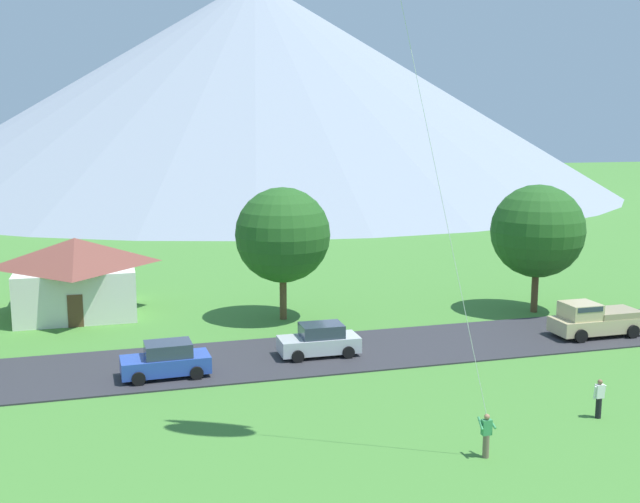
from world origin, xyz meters
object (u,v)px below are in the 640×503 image
object	(u,v)px
tree_left_of_center	(283,235)
watcher_person	(599,398)
parked_car_blue_west_end	(166,360)
tree_right_of_center	(538,231)
house_leftmost	(76,274)
parked_car_silver_mid_east	(319,341)
pickup_truck_sand_west_side	(594,319)

from	to	relation	value
tree_left_of_center	watcher_person	world-z (taller)	tree_left_of_center
parked_car_blue_west_end	watcher_person	distance (m)	19.65
tree_right_of_center	parked_car_blue_west_end	world-z (taller)	tree_right_of_center
house_leftmost	tree_right_of_center	world-z (taller)	tree_right_of_center
parked_car_silver_mid_east	pickup_truck_sand_west_side	xyz separation A→B (m)	(16.17, -0.73, 0.19)
pickup_truck_sand_west_side	watcher_person	bearing A→B (deg)	-124.65
watcher_person	tree_left_of_center	bearing A→B (deg)	114.84
pickup_truck_sand_west_side	parked_car_silver_mid_east	bearing A→B (deg)	177.42
parked_car_silver_mid_east	watcher_person	xyz separation A→B (m)	(8.89, -11.27, 0.01)
parked_car_blue_west_end	tree_left_of_center	bearing A→B (deg)	49.62
house_leftmost	tree_right_of_center	xyz separation A→B (m)	(28.61, -8.09, 2.80)
tree_left_of_center	tree_right_of_center	distance (m)	16.36
house_leftmost	watcher_person	bearing A→B (deg)	-49.15
house_leftmost	parked_car_blue_west_end	bearing A→B (deg)	-72.93
tree_left_of_center	parked_car_silver_mid_east	size ratio (longest dim) A/B	1.97
tree_right_of_center	watcher_person	world-z (taller)	tree_right_of_center
tree_left_of_center	tree_right_of_center	world-z (taller)	tree_right_of_center
house_leftmost	pickup_truck_sand_west_side	size ratio (longest dim) A/B	1.62
watcher_person	parked_car_silver_mid_east	bearing A→B (deg)	128.25
tree_right_of_center	parked_car_silver_mid_east	xyz separation A→B (m)	(-16.06, -5.42, -4.46)
tree_right_of_center	pickup_truck_sand_west_side	distance (m)	7.48
watcher_person	house_leftmost	bearing A→B (deg)	130.85
tree_left_of_center	watcher_person	bearing A→B (deg)	-65.16
parked_car_blue_west_end	parked_car_silver_mid_east	xyz separation A→B (m)	(8.02, 1.24, 0.00)
parked_car_silver_mid_east	pickup_truck_sand_west_side	world-z (taller)	pickup_truck_sand_west_side
parked_car_blue_west_end	pickup_truck_sand_west_side	bearing A→B (deg)	1.21
tree_right_of_center	pickup_truck_sand_west_side	size ratio (longest dim) A/B	1.60
house_leftmost	parked_car_silver_mid_east	distance (m)	18.51
parked_car_silver_mid_east	tree_right_of_center	bearing A→B (deg)	18.64
house_leftmost	tree_left_of_center	bearing A→B (deg)	-23.49
tree_right_of_center	parked_car_silver_mid_east	distance (m)	17.53
tree_right_of_center	parked_car_blue_west_end	size ratio (longest dim) A/B	1.95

